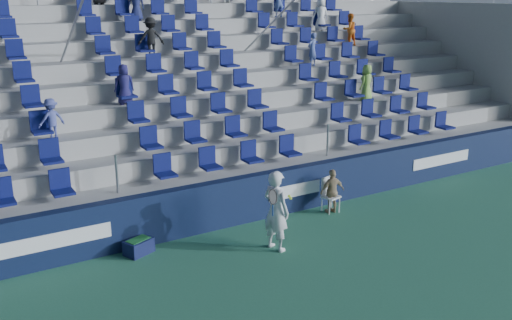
{
  "coord_description": "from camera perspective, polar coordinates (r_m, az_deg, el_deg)",
  "views": [
    {
      "loc": [
        -6.58,
        -8.56,
        5.64
      ],
      "look_at": [
        0.2,
        2.8,
        1.7
      ],
      "focal_mm": 40.0,
      "sensor_mm": 36.0,
      "label": 1
    }
  ],
  "objects": [
    {
      "name": "ground",
      "position": [
        12.18,
        6.07,
        -11.1
      ],
      "size": [
        70.0,
        70.0,
        0.0
      ],
      "primitive_type": "plane",
      "color": "#307151",
      "rests_on": "ground"
    },
    {
      "name": "sponsor_wall",
      "position": [
        14.35,
        -1.4,
        -3.99
      ],
      "size": [
        24.0,
        0.32,
        1.2
      ],
      "color": "#101B3B",
      "rests_on": "ground"
    },
    {
      "name": "grandstand",
      "position": [
        18.38,
        -9.31,
        5.37
      ],
      "size": [
        24.0,
        8.17,
        6.63
      ],
      "color": "#9E9E99",
      "rests_on": "ground"
    },
    {
      "name": "tennis_player",
      "position": [
        12.76,
        2.03,
        -5.08
      ],
      "size": [
        0.71,
        0.78,
        1.86
      ],
      "color": "silver",
      "rests_on": "ground"
    },
    {
      "name": "line_judge_chair",
      "position": [
        15.21,
        7.28,
        -3.19
      ],
      "size": [
        0.49,
        0.51,
        0.93
      ],
      "color": "white",
      "rests_on": "ground"
    },
    {
      "name": "line_judge",
      "position": [
        15.08,
        7.63,
        -3.11
      ],
      "size": [
        0.73,
        0.38,
        1.19
      ],
      "primitive_type": "imported",
      "rotation": [
        0.0,
        0.0,
        3.02
      ],
      "color": "tan",
      "rests_on": "ground"
    },
    {
      "name": "ball_bin",
      "position": [
        13.09,
        -11.65,
        -8.4
      ],
      "size": [
        0.72,
        0.6,
        0.35
      ],
      "color": "#10163C",
      "rests_on": "ground"
    }
  ]
}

